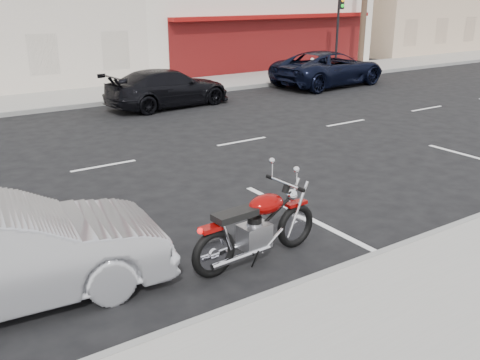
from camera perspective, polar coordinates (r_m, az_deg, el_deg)
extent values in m
plane|color=black|center=(13.94, -6.62, 2.91)|extent=(120.00, 120.00, 0.00)
cylinder|color=black|center=(28.31, 10.30, 14.66)|extent=(0.12, 0.12, 3.20)
cube|color=black|center=(28.12, 10.75, 18.29)|extent=(0.26, 0.18, 0.80)
cylinder|color=beige|center=(27.50, 7.69, 11.94)|extent=(0.20, 0.20, 0.60)
sphere|color=beige|center=(27.46, 7.72, 12.60)|extent=(0.20, 0.20, 0.20)
torus|color=black|center=(9.23, 9.67, -3.63)|extent=(0.75, 0.17, 0.74)
torus|color=black|center=(8.22, 1.96, -6.35)|extent=(0.75, 0.17, 0.74)
cube|color=#7A0504|center=(9.09, 9.81, -1.39)|extent=(0.38, 0.17, 0.06)
cube|color=#7A0504|center=(8.02, 1.75, -3.80)|extent=(0.34, 0.20, 0.07)
cube|color=gray|center=(8.65, 5.82, -4.61)|extent=(0.48, 0.36, 0.38)
ellipsoid|color=#7A0504|center=(8.61, 7.00, -1.41)|extent=(0.64, 0.42, 0.30)
cube|color=black|center=(8.25, 4.07, -2.44)|extent=(0.70, 0.33, 0.10)
cylinder|color=silver|center=(8.78, 8.82, 0.68)|extent=(0.09, 0.77, 0.04)
sphere|color=silver|center=(8.97, 9.43, -0.54)|extent=(0.19, 0.19, 0.19)
cylinder|color=silver|center=(8.39, 4.68, -6.67)|extent=(1.05, 0.15, 0.09)
cylinder|color=silver|center=(8.60, 3.29, -5.97)|extent=(1.05, 0.15, 0.09)
cylinder|color=silver|center=(9.07, 9.55, -1.79)|extent=(0.43, 0.08, 0.88)
cylinder|color=black|center=(8.73, 7.03, -3.07)|extent=(0.89, 0.11, 0.54)
imported|color=black|center=(24.42, 9.48, 11.67)|extent=(5.68, 2.99, 1.52)
imported|color=black|center=(19.69, -7.68, 9.71)|extent=(4.82, 2.31, 1.35)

